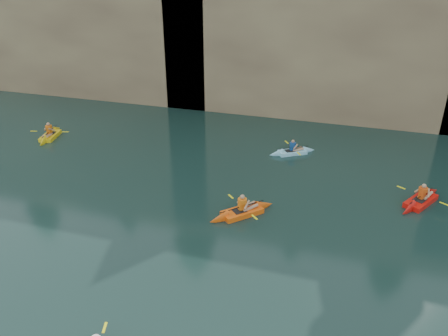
% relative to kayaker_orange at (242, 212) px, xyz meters
% --- Properties ---
extents(cliff, '(70.00, 16.00, 12.00)m').
position_rel_kayaker_orange_xyz_m(cliff, '(0.61, 21.71, 5.85)').
color(cliff, tan).
rests_on(cliff, ground).
extents(cliff_slab_west, '(26.00, 2.40, 10.56)m').
position_rel_kayaker_orange_xyz_m(cliff_slab_west, '(-19.39, 14.31, 5.13)').
color(cliff_slab_west, '#99845C').
rests_on(cliff_slab_west, ground).
extents(cliff_slab_center, '(24.00, 2.40, 11.40)m').
position_rel_kayaker_orange_xyz_m(cliff_slab_center, '(2.61, 14.31, 5.55)').
color(cliff_slab_center, '#99845C').
rests_on(cliff_slab_center, ground).
extents(sea_cave_west, '(4.50, 1.00, 4.00)m').
position_rel_kayaker_orange_xyz_m(sea_cave_west, '(-17.39, 13.66, 1.85)').
color(sea_cave_west, black).
rests_on(sea_cave_west, ground).
extents(sea_cave_center, '(3.50, 1.00, 3.20)m').
position_rel_kayaker_orange_xyz_m(sea_cave_center, '(-3.39, 13.66, 1.45)').
color(sea_cave_center, black).
rests_on(sea_cave_center, ground).
extents(kayaker_orange, '(2.80, 2.87, 1.24)m').
position_rel_kayaker_orange_xyz_m(kayaker_orange, '(0.00, 0.00, 0.00)').
color(kayaker_orange, '#FC5B0F').
rests_on(kayaker_orange, ground).
extents(kayaker_red_far, '(2.40, 3.32, 1.26)m').
position_rel_kayaker_orange_xyz_m(kayaker_red_far, '(7.67, 3.41, 0.00)').
color(kayaker_red_far, red).
rests_on(kayaker_red_far, ground).
extents(kayaker_yellow, '(2.41, 3.14, 1.25)m').
position_rel_kayaker_orange_xyz_m(kayaker_yellow, '(-13.99, 5.25, 0.00)').
color(kayaker_yellow, yellow).
rests_on(kayaker_yellow, ground).
extents(kayaker_ltblue_mid, '(2.76, 2.11, 1.08)m').
position_rel_kayaker_orange_xyz_m(kayaker_ltblue_mid, '(1.06, 7.28, -0.02)').
color(kayaker_ltblue_mid, '#97E3FD').
rests_on(kayaker_ltblue_mid, ground).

